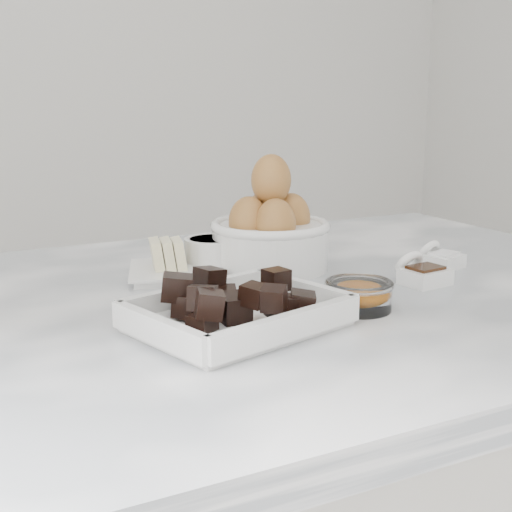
{
  "coord_description": "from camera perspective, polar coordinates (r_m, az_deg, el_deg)",
  "views": [
    {
      "loc": [
        -0.41,
        -0.79,
        1.19
      ],
      "look_at": [
        0.02,
        0.03,
        0.98
      ],
      "focal_mm": 50.0,
      "sensor_mm": 36.0,
      "label": 1
    }
  ],
  "objects": [
    {
      "name": "chocolate_dish",
      "position": [
        0.78,
        -1.47,
        -4.09
      ],
      "size": [
        0.26,
        0.22,
        0.06
      ],
      "color": "white",
      "rests_on": "marble_slab"
    },
    {
      "name": "honey_bowl",
      "position": [
        0.86,
        -4.79,
        -3.04
      ],
      "size": [
        0.07,
        0.07,
        0.03
      ],
      "color": "white",
      "rests_on": "marble_slab"
    },
    {
      "name": "vanilla_spoon",
      "position": [
        0.99,
        13.06,
        -1.3
      ],
      "size": [
        0.06,
        0.08,
        0.05
      ],
      "color": "white",
      "rests_on": "marble_slab"
    },
    {
      "name": "butter_plate",
      "position": [
        1.0,
        -6.47,
        -0.75
      ],
      "size": [
        0.17,
        0.17,
        0.05
      ],
      "color": "white",
      "rests_on": "marble_slab"
    },
    {
      "name": "zest_bowl",
      "position": [
        0.85,
        8.22,
        -3.02
      ],
      "size": [
        0.08,
        0.08,
        0.04
      ],
      "color": "white",
      "rests_on": "marble_slab"
    },
    {
      "name": "marble_slab",
      "position": [
        0.93,
        -0.24,
        -4.11
      ],
      "size": [
        1.2,
        0.8,
        0.04
      ],
      "primitive_type": "cube",
      "color": "white",
      "rests_on": "cabinet"
    },
    {
      "name": "sugar_ramekin",
      "position": [
        1.03,
        -3.55,
        0.26
      ],
      "size": [
        0.08,
        0.08,
        0.05
      ],
      "color": "white",
      "rests_on": "marble_slab"
    },
    {
      "name": "salt_spoon",
      "position": [
        1.09,
        14.51,
        -0.14
      ],
      "size": [
        0.06,
        0.07,
        0.04
      ],
      "color": "white",
      "rests_on": "marble_slab"
    },
    {
      "name": "egg_bowl",
      "position": [
        1.04,
        1.14,
        1.93
      ],
      "size": [
        0.17,
        0.17,
        0.17
      ],
      "color": "white",
      "rests_on": "marble_slab"
    }
  ]
}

